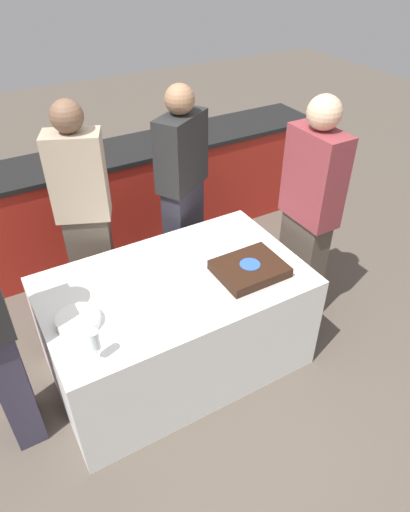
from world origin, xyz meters
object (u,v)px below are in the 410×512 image
object	(u,v)px
wine_glass	(94,341)
person_seated_right	(308,215)
plate_stack	(78,320)
person_cutting_cake	(183,195)
cake	(250,269)
person_standing_back	(86,220)

from	to	relation	value
wine_glass	person_seated_right	world-z (taller)	person_seated_right
plate_stack	person_seated_right	world-z (taller)	person_seated_right
plate_stack	person_cutting_cake	world-z (taller)	person_cutting_cake
cake	person_standing_back	xyz separation A→B (m)	(-0.73, 0.88, 0.11)
cake	wine_glass	distance (m)	1.06
person_seated_right	person_cutting_cake	bearing A→B (deg)	-139.99
person_cutting_cake	person_standing_back	bearing A→B (deg)	-31.55
wine_glass	person_cutting_cake	distance (m)	1.49
plate_stack	wine_glass	distance (m)	0.30
cake	plate_stack	xyz separation A→B (m)	(-1.04, 0.09, -0.01)
cake	person_standing_back	size ratio (longest dim) A/B	0.27
cake	person_standing_back	world-z (taller)	person_standing_back
cake	person_cutting_cake	distance (m)	0.88
wine_glass	person_standing_back	bearing A→B (deg)	73.96
cake	person_cutting_cake	bearing A→B (deg)	90.00
cake	plate_stack	bearing A→B (deg)	174.81
cake	person_cutting_cake	world-z (taller)	person_cutting_cake
person_seated_right	plate_stack	bearing A→B (deg)	-87.26
wine_glass	person_cutting_cake	world-z (taller)	person_cutting_cake
wine_glass	person_standing_back	xyz separation A→B (m)	(0.31, 1.06, 0.01)
wine_glass	person_standing_back	distance (m)	1.11
wine_glass	person_seated_right	distance (m)	1.67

